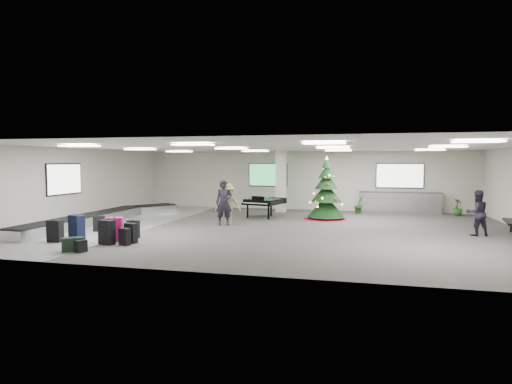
% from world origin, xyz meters
% --- Properties ---
extents(ground, '(18.00, 18.00, 0.00)m').
position_xyz_m(ground, '(0.00, 0.00, 0.00)').
color(ground, '#3A3735').
rests_on(ground, ground).
extents(room_envelope, '(18.02, 14.02, 3.21)m').
position_xyz_m(room_envelope, '(-0.38, 0.67, 2.33)').
color(room_envelope, beige).
rests_on(room_envelope, ground).
extents(baggage_carousel, '(2.28, 9.71, 0.43)m').
position_xyz_m(baggage_carousel, '(-7.84, -0.08, 0.21)').
color(baggage_carousel, silver).
rests_on(baggage_carousel, ground).
extents(service_counter, '(4.05, 0.65, 1.08)m').
position_xyz_m(service_counter, '(5.00, 6.65, 0.55)').
color(service_counter, silver).
rests_on(service_counter, ground).
extents(suitcase_0, '(0.56, 0.42, 0.80)m').
position_xyz_m(suitcase_0, '(-4.75, -4.47, 0.39)').
color(suitcase_0, black).
rests_on(suitcase_0, ground).
extents(suitcase_1, '(0.46, 0.33, 0.66)m').
position_xyz_m(suitcase_1, '(-4.15, -4.06, 0.32)').
color(suitcase_1, black).
rests_on(suitcase_1, ground).
extents(pink_suitcase, '(0.57, 0.44, 0.81)m').
position_xyz_m(pink_suitcase, '(-4.83, -3.90, 0.39)').
color(pink_suitcase, '#D61B72').
rests_on(pink_suitcase, ground).
extents(suitcase_3, '(0.42, 0.25, 0.63)m').
position_xyz_m(suitcase_3, '(-4.55, -3.21, 0.30)').
color(suitcase_3, black).
rests_on(suitcase_3, ground).
extents(navy_suitcase, '(0.61, 0.48, 0.84)m').
position_xyz_m(navy_suitcase, '(-6.27, -3.90, 0.41)').
color(navy_suitcase, black).
rests_on(navy_suitcase, ground).
extents(suitcase_5, '(0.48, 0.26, 0.74)m').
position_xyz_m(suitcase_5, '(-6.61, -4.52, 0.36)').
color(suitcase_5, black).
rests_on(suitcase_5, ground).
extents(green_duffel, '(0.66, 0.61, 0.42)m').
position_xyz_m(green_duffel, '(-5.13, -5.62, 0.20)').
color(green_duffel, black).
rests_on(green_duffel, ground).
extents(suitcase_7, '(0.41, 0.31, 0.55)m').
position_xyz_m(suitcase_7, '(-4.15, -4.42, 0.27)').
color(suitcase_7, black).
rests_on(suitcase_7, ground).
extents(suitcase_8, '(0.45, 0.36, 0.61)m').
position_xyz_m(suitcase_8, '(-6.51, -2.27, 0.29)').
color(suitcase_8, black).
rests_on(suitcase_8, ground).
extents(black_duffel, '(0.61, 0.49, 0.37)m').
position_xyz_m(black_duffel, '(-4.97, -5.60, 0.18)').
color(black_duffel, black).
rests_on(black_duffel, ground).
extents(christmas_tree, '(2.03, 2.03, 2.90)m').
position_xyz_m(christmas_tree, '(1.52, 3.25, 0.99)').
color(christmas_tree, maroon).
rests_on(christmas_tree, ground).
extents(grand_piano, '(1.84, 2.14, 1.04)m').
position_xyz_m(grand_piano, '(-1.38, 3.22, 0.74)').
color(grand_piano, black).
rests_on(grand_piano, ground).
extents(traveler_a, '(0.80, 0.68, 1.86)m').
position_xyz_m(traveler_a, '(-2.42, 0.32, 0.93)').
color(traveler_a, black).
rests_on(traveler_a, ground).
extents(traveler_b, '(1.20, 0.83, 1.71)m').
position_xyz_m(traveler_b, '(-2.35, 0.65, 0.86)').
color(traveler_b, '#95895C').
rests_on(traveler_b, ground).
extents(traveler_bench, '(0.92, 0.79, 1.62)m').
position_xyz_m(traveler_bench, '(7.04, 0.05, 0.81)').
color(traveler_bench, black).
rests_on(traveler_bench, ground).
extents(potted_plant_left, '(0.60, 0.62, 0.89)m').
position_xyz_m(potted_plant_left, '(2.96, 5.80, 0.44)').
color(potted_plant_left, '#123A18').
rests_on(potted_plant_left, ground).
extents(potted_plant_right, '(0.59, 0.59, 0.85)m').
position_xyz_m(potted_plant_right, '(7.63, 6.01, 0.43)').
color(potted_plant_right, '#123A18').
rests_on(potted_plant_right, ground).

